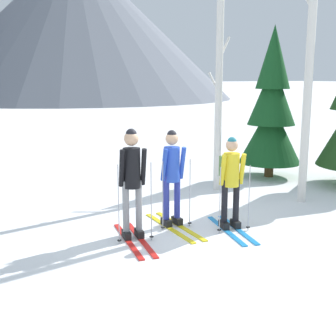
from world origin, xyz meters
The scene contains 7 objects.
ground_plane centered at (0.00, 0.00, 0.00)m, with size 400.00×400.00×0.00m, color white.
skier_in_black centered at (-0.71, 0.07, 1.05)m, with size 0.61×1.75×1.84m.
skier_in_blue centered at (0.18, 0.32, 0.95)m, with size 0.61×1.78×1.74m.
skier_in_yellow centered at (1.01, -0.29, 0.92)m, with size 0.66×1.62×1.64m.
pine_tree_near centered at (4.49, 2.68, 1.81)m, with size 1.64×1.64×3.95m.
birch_tree_tall centered at (2.43, 2.16, 2.35)m, with size 0.48×0.52×4.66m.
birch_tree_slender centered at (3.44, 0.42, 2.76)m, with size 0.25×0.61×5.44m.
Camera 1 is at (-3.64, -6.53, 2.65)m, focal length 48.56 mm.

